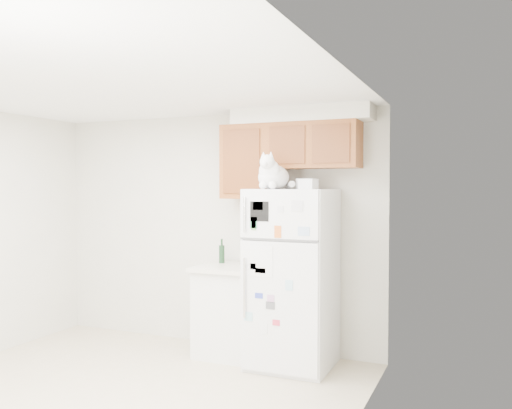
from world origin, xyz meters
The scene contains 8 objects.
room_shell centered at (0.12, 0.24, 1.67)m, with size 3.84×4.04×2.52m.
refrigerator centered at (1.05, 1.61, 0.85)m, with size 0.76×0.78×1.70m.
base_counter centered at (0.36, 1.68, 0.46)m, with size 0.64×0.64×0.92m.
cat centered at (0.91, 1.47, 1.83)m, with size 0.34×0.50×0.35m.
storage_box_back centered at (1.17, 1.71, 1.75)m, with size 0.18×0.13×0.10m, color white.
storage_box_front centered at (1.26, 1.47, 1.74)m, with size 0.15×0.11×0.09m, color white.
bottle_green centered at (0.21, 1.80, 1.05)m, with size 0.06×0.06×0.26m, color #19381E, non-canonical shape.
bottle_amber centered at (0.48, 1.82, 1.05)m, with size 0.06×0.06×0.27m, color #593814, non-canonical shape.
Camera 1 is at (2.76, -3.26, 1.73)m, focal length 38.00 mm.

